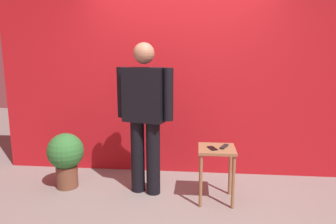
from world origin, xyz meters
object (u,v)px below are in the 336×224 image
(side_table, at_px, (217,159))
(cell_phone, at_px, (212,148))
(potted_plant, at_px, (66,156))
(standing_person, at_px, (145,111))
(tv_remote, at_px, (224,147))

(side_table, height_order, cell_phone, cell_phone)
(potted_plant, bearing_deg, cell_phone, -6.94)
(cell_phone, height_order, potted_plant, potted_plant)
(standing_person, bearing_deg, potted_plant, 178.15)
(side_table, bearing_deg, standing_person, 170.15)
(standing_person, bearing_deg, tv_remote, -7.64)
(side_table, distance_m, tv_remote, 0.17)
(standing_person, height_order, tv_remote, standing_person)
(tv_remote, bearing_deg, cell_phone, -130.71)
(standing_person, distance_m, potted_plant, 1.15)
(side_table, xyz_separation_m, tv_remote, (0.08, 0.02, 0.14))
(potted_plant, bearing_deg, tv_remote, -4.62)
(side_table, bearing_deg, cell_phone, -142.86)
(side_table, distance_m, cell_phone, 0.15)
(standing_person, distance_m, cell_phone, 0.87)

